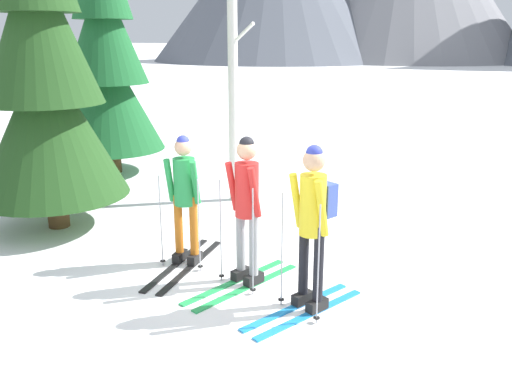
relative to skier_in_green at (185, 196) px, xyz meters
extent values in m
plane|color=white|center=(0.89, -0.45, -0.94)|extent=(400.00, 400.00, 0.00)
cube|color=black|center=(0.11, -0.09, -0.93)|extent=(0.14, 1.78, 0.02)
cube|color=black|center=(-0.11, -0.09, -0.93)|extent=(0.14, 1.78, 0.02)
cube|color=black|center=(0.11, 0.01, -0.86)|extent=(0.12, 0.26, 0.12)
cylinder|color=#B76019|center=(0.11, 0.01, -0.41)|extent=(0.11, 0.11, 0.81)
cube|color=black|center=(-0.11, 0.01, -0.86)|extent=(0.12, 0.26, 0.12)
cylinder|color=#B76019|center=(-0.11, 0.01, -0.41)|extent=(0.11, 0.11, 0.81)
cylinder|color=#238C42|center=(0.00, 0.01, 0.18)|extent=(0.28, 0.28, 0.61)
sphere|color=tan|center=(0.00, 0.01, 0.63)|extent=(0.22, 0.22, 0.22)
sphere|color=#2D389E|center=(0.00, 0.01, 0.70)|extent=(0.17, 0.17, 0.17)
cylinder|color=#238C42|center=(0.18, -0.04, 0.20)|extent=(0.09, 0.20, 0.58)
cylinder|color=#238C42|center=(-0.18, -0.05, 0.20)|extent=(0.09, 0.20, 0.58)
cylinder|color=#A5A5AD|center=(0.27, -0.16, -0.33)|extent=(0.02, 0.02, 1.22)
cylinder|color=black|center=(0.27, -0.16, -0.88)|extent=(0.07, 0.07, 0.01)
cylinder|color=#A5A5AD|center=(-0.26, -0.18, -0.33)|extent=(0.02, 0.02, 1.22)
cylinder|color=black|center=(-0.26, -0.18, -0.88)|extent=(0.07, 0.07, 0.01)
cube|color=green|center=(1.03, -0.39, -0.93)|extent=(0.74, 1.59, 0.02)
cube|color=green|center=(0.82, -0.31, -0.93)|extent=(0.74, 1.59, 0.02)
cube|color=black|center=(1.07, -0.30, -0.86)|extent=(0.20, 0.28, 0.12)
cylinder|color=gray|center=(1.07, -0.30, -0.39)|extent=(0.11, 0.11, 0.86)
cube|color=black|center=(0.86, -0.22, -0.86)|extent=(0.20, 0.28, 0.12)
cylinder|color=gray|center=(0.86, -0.22, -0.39)|extent=(0.11, 0.11, 0.86)
cylinder|color=red|center=(0.96, -0.26, 0.24)|extent=(0.28, 0.28, 0.64)
sphere|color=tan|center=(0.96, -0.26, 0.72)|extent=(0.23, 0.23, 0.23)
sphere|color=black|center=(0.96, -0.26, 0.79)|extent=(0.17, 0.17, 0.17)
cylinder|color=red|center=(1.11, -0.38, 0.26)|extent=(0.15, 0.22, 0.61)
cylinder|color=red|center=(0.78, -0.24, 0.26)|extent=(0.15, 0.22, 0.61)
cylinder|color=#A5A5AD|center=(1.14, -0.53, -0.29)|extent=(0.02, 0.02, 1.29)
cylinder|color=black|center=(1.14, -0.53, -0.88)|extent=(0.07, 0.07, 0.01)
cylinder|color=#A5A5AD|center=(0.65, -0.32, -0.29)|extent=(0.02, 0.02, 1.29)
cylinder|color=black|center=(0.65, -0.32, -0.88)|extent=(0.07, 0.07, 0.01)
cube|color=#1E84D1|center=(1.90, -0.76, -0.93)|extent=(0.84, 1.45, 0.02)
cube|color=#1E84D1|center=(1.71, -0.65, -0.93)|extent=(0.84, 1.45, 0.02)
cube|color=black|center=(1.95, -0.67, -0.86)|extent=(0.22, 0.28, 0.12)
cylinder|color=black|center=(1.95, -0.67, -0.38)|extent=(0.11, 0.11, 0.87)
cube|color=black|center=(1.75, -0.57, -0.86)|extent=(0.22, 0.28, 0.12)
cylinder|color=black|center=(1.75, -0.57, -0.38)|extent=(0.11, 0.11, 0.87)
cylinder|color=yellow|center=(1.85, -0.62, 0.27)|extent=(0.28, 0.28, 0.65)
sphere|color=tan|center=(1.85, -0.62, 0.75)|extent=(0.24, 0.24, 0.24)
sphere|color=#2D389E|center=(1.85, -0.62, 0.82)|extent=(0.18, 0.18, 0.18)
cylinder|color=yellow|center=(1.98, -0.76, 0.28)|extent=(0.17, 0.22, 0.62)
cylinder|color=yellow|center=(1.66, -0.59, 0.28)|extent=(0.17, 0.22, 0.62)
cylinder|color=#A5A5AD|center=(2.00, -0.90, -0.28)|extent=(0.02, 0.02, 1.31)
cylinder|color=black|center=(2.00, -0.90, -0.88)|extent=(0.07, 0.07, 0.01)
cylinder|color=#A5A5AD|center=(1.53, -0.65, -0.28)|extent=(0.02, 0.02, 1.31)
cylinder|color=black|center=(1.53, -0.65, -0.88)|extent=(0.07, 0.07, 0.01)
cube|color=#384C99|center=(1.93, -0.47, 0.30)|extent=(0.30, 0.26, 0.36)
cylinder|color=#51381E|center=(-2.57, 0.56, -0.41)|extent=(0.33, 0.33, 1.06)
cone|color=#1E4219|center=(-2.57, 0.56, 0.71)|extent=(2.26, 2.26, 2.23)
cone|color=#1E4219|center=(-2.57, 0.56, 2.12)|extent=(1.73, 1.73, 2.23)
cylinder|color=#51381E|center=(-3.84, 3.85, -0.41)|extent=(0.33, 0.33, 1.06)
cone|color=#195628|center=(-3.84, 3.85, 0.71)|extent=(2.26, 2.26, 2.23)
cone|color=#195628|center=(-3.84, 3.85, 2.12)|extent=(1.73, 1.73, 2.23)
cylinder|color=silver|center=(-0.54, 2.88, 1.59)|extent=(0.17, 0.17, 5.05)
cylinder|color=silver|center=(-0.30, 2.78, 2.01)|extent=(0.51, 0.29, 0.37)
camera|label=1|loc=(3.19, -5.84, 1.97)|focal=37.64mm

